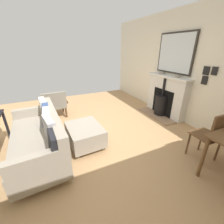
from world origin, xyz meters
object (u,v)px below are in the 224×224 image
Objects in this scene: mantel_bowl_far at (177,76)px; sofa at (41,137)px; armchair_accent at (54,103)px; fireplace at (165,98)px; dining_chair_near_fireplace at (212,134)px; ottoman at (85,134)px; mantel_bowl_near at (161,73)px.

mantel_bowl_far is 0.09× the size of sofa.
armchair_accent is (-0.38, -1.54, 0.05)m from sofa.
fireplace reaches higher than dining_chair_near_fireplace.
fireplace reaches higher than sofa.
fireplace is 0.73× the size of sofa.
fireplace is 1.65× the size of ottoman.
dining_chair_near_fireplace is (0.74, 2.10, -0.61)m from mantel_bowl_near.
sofa is (3.26, 0.73, -0.78)m from mantel_bowl_near.
mantel_bowl_near reaches higher than ottoman.
mantel_bowl_far is 3.35m from sofa.
dining_chair_near_fireplace is at bearing 64.21° from mantel_bowl_far.
sofa is at bearing -28.53° from dining_chair_near_fireplace.
ottoman is at bearing 103.94° from armchair_accent.
sofa is at bearing 7.59° from fireplace.
fireplace is 3.26m from sofa.
sofa reaches higher than armchair_accent.
mantel_bowl_far is at bearing -115.79° from dining_chair_near_fireplace.
sofa is at bearing 2.97° from mantel_bowl_far.
sofa is (3.26, 0.17, -0.77)m from mantel_bowl_far.
sofa is 2.27× the size of ottoman.
dining_chair_near_fireplace is (-1.74, 1.31, 0.28)m from ottoman.
ottoman is (2.49, 0.23, -0.89)m from mantel_bowl_far.
sofa is (3.23, 0.43, -0.12)m from fireplace.
mantel_bowl_near is 0.80× the size of mantel_bowl_far.
mantel_bowl_near is at bearing -162.50° from ottoman.
ottoman is at bearing -36.93° from dining_chair_near_fireplace.
mantel_bowl_near is 0.56m from mantel_bowl_far.
ottoman is 0.91× the size of dining_chair_near_fireplace.
ottoman is (2.46, 0.49, -0.24)m from fireplace.
sofa is 0.78m from ottoman.
ottoman is at bearing 11.22° from fireplace.
sofa is 2.45× the size of armchair_accent.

